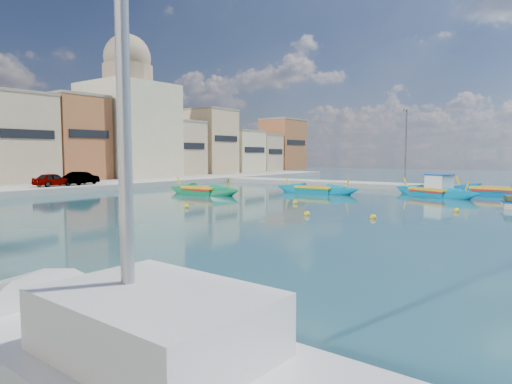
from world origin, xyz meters
TOP-DOWN VIEW (x-y plane):
  - ground at (0.00, 0.00)m, footprint 160.00×160.00m
  - east_quay at (18.00, 0.00)m, footprint 4.00×70.00m
  - north_quay at (0.00, 32.00)m, footprint 80.00×8.00m
  - north_townhouses at (6.68, 39.36)m, footprint 83.20×7.87m
  - church_block at (10.00, 40.00)m, footprint 10.00×10.00m
  - quay_street_lamp at (17.44, 6.00)m, footprint 1.18×0.16m
  - parked_cars at (-10.36, 30.50)m, footprint 21.93×2.49m
  - luzzu_turquoise_cabin at (11.34, 1.41)m, footprint 5.81×9.00m
  - luzzu_cyan_mid at (7.88, 10.77)m, footprint 2.44×8.47m
  - luzzu_green at (1.01, 18.26)m, footprint 2.48×8.27m
  - luzzu_cyan_south at (15.00, -2.67)m, footprint 3.30×9.12m
  - yacht_south at (-24.54, -2.85)m, footprint 3.03×11.20m
  - mooring_buoys at (0.39, 6.64)m, footprint 22.62×23.50m

SIDE VIEW (x-z plane):
  - ground at x=0.00m, z-range 0.00..0.00m
  - mooring_buoys at x=0.39m, z-range -0.10..0.26m
  - east_quay at x=18.00m, z-range 0.00..0.50m
  - luzzu_cyan_mid at x=7.88m, z-range -0.98..1.50m
  - luzzu_green at x=1.01m, z-range -1.01..1.56m
  - luzzu_cyan_south at x=15.00m, z-range -1.09..1.68m
  - north_quay at x=0.00m, z-range 0.00..0.60m
  - luzzu_turquoise_cabin at x=11.34m, z-range -1.10..1.81m
  - yacht_south at x=-24.54m, z-range -5.82..6.80m
  - parked_cars at x=-10.36m, z-range 0.57..1.83m
  - quay_street_lamp at x=17.44m, z-range 0.34..8.34m
  - north_townhouses at x=6.68m, z-range -0.10..10.09m
  - church_block at x=10.00m, z-range -1.14..17.96m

